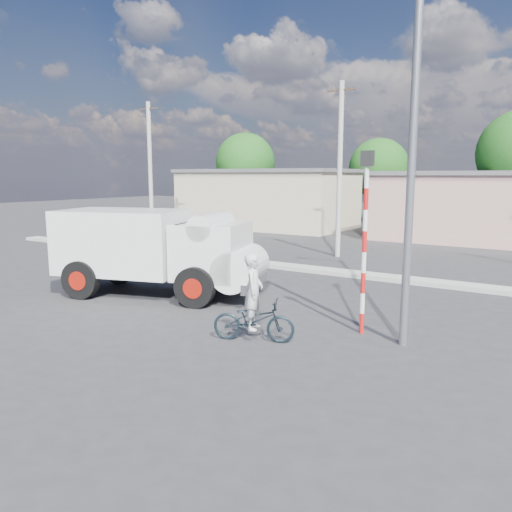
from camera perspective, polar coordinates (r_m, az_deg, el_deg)
The scene contains 9 objects.
ground_plane at distance 12.76m, azimuth -4.25°, elevation -8.14°, with size 120.00×120.00×0.00m, color #2B2B2D.
median at distance 19.54m, azimuth 9.98°, elevation -1.91°, with size 40.00×0.80×0.16m, color #99968E.
truck at distance 16.10m, azimuth -11.00°, elevation 0.82°, with size 6.93×4.12×2.70m.
bicycle at distance 11.58m, azimuth -0.27°, elevation -7.34°, with size 0.66×1.90×1.00m, color black.
cyclist at distance 11.48m, azimuth -0.27°, elevation -5.54°, with size 0.64×0.42×1.75m, color silver.
traffic_pole at distance 12.02m, azimuth 12.35°, elevation 3.25°, with size 0.28×0.18×4.36m.
streetlight at distance 11.44m, azimuth 16.78°, elevation 14.67°, with size 2.34×0.22×9.00m.
building_row at distance 32.37m, azimuth 21.62°, elevation 5.62°, with size 37.80×7.30×4.44m.
utility_poles at distance 22.10m, azimuth 22.30°, elevation 9.23°, with size 35.40×0.24×8.00m.
Camera 1 is at (7.35, -9.72, 3.80)m, focal length 35.00 mm.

